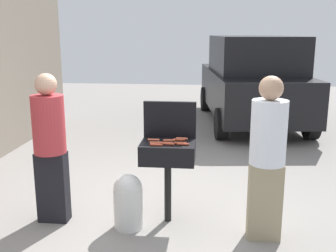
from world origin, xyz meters
TOP-DOWN VIEW (x-y plane):
  - ground_plane at (0.00, 0.00)m, footprint 24.00×24.00m
  - bbq_grill at (0.20, -0.18)m, footprint 0.60×0.44m
  - grill_lid_open at (0.20, 0.04)m, footprint 0.60×0.05m
  - hot_dog_0 at (0.32, -0.10)m, footprint 0.13×0.03m
  - hot_dog_1 at (0.09, -0.33)m, footprint 0.13×0.03m
  - hot_dog_2 at (0.20, -0.25)m, footprint 0.13×0.04m
  - hot_dog_3 at (0.21, -0.14)m, footprint 0.13×0.04m
  - hot_dog_4 at (0.34, -0.24)m, footprint 0.13×0.03m
  - hot_dog_5 at (0.08, -0.25)m, footprint 0.13×0.04m
  - hot_dog_6 at (0.38, -0.28)m, footprint 0.13×0.03m
  - hot_dog_7 at (0.35, -0.05)m, footprint 0.13×0.03m
  - hot_dog_8 at (0.04, -0.13)m, footprint 0.13×0.03m
  - hot_dog_9 at (0.22, -0.29)m, footprint 0.13×0.04m
  - propane_tank at (-0.21, -0.40)m, footprint 0.32×0.32m
  - person_left at (-1.10, -0.31)m, footprint 0.36×0.36m
  - person_right at (1.24, -0.48)m, footprint 0.36×0.36m
  - parked_minivan at (1.62, 5.08)m, footprint 2.44×4.59m

SIDE VIEW (x-z plane):
  - ground_plane at x=0.00m, z-range 0.00..0.00m
  - propane_tank at x=-0.21m, z-range 0.01..0.63m
  - bbq_grill at x=0.20m, z-range 0.32..1.25m
  - person_left at x=-1.10m, z-range 0.07..1.76m
  - person_right at x=1.24m, z-range 0.07..1.78m
  - hot_dog_0 at x=0.32m, z-range 0.93..0.96m
  - hot_dog_1 at x=0.09m, z-range 0.93..0.96m
  - hot_dog_2 at x=0.20m, z-range 0.93..0.96m
  - hot_dog_3 at x=0.21m, z-range 0.93..0.96m
  - hot_dog_4 at x=0.34m, z-range 0.93..0.96m
  - hot_dog_5 at x=0.08m, z-range 0.93..0.96m
  - hot_dog_6 at x=0.38m, z-range 0.93..0.96m
  - hot_dog_7 at x=0.35m, z-range 0.93..0.96m
  - hot_dog_8 at x=0.04m, z-range 0.93..0.96m
  - hot_dog_9 at x=0.22m, z-range 0.93..0.96m
  - parked_minivan at x=1.62m, z-range 0.02..2.04m
  - grill_lid_open at x=0.20m, z-range 0.93..1.35m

